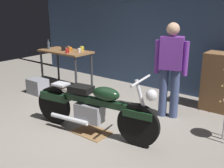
{
  "coord_description": "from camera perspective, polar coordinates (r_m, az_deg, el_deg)",
  "views": [
    {
      "loc": [
        2.67,
        -2.71,
        1.97
      ],
      "look_at": [
        0.04,
        0.7,
        0.65
      ],
      "focal_mm": 42.38,
      "sensor_mm": 36.0,
      "label": 1
    }
  ],
  "objects": [
    {
      "name": "storage_bin",
      "position": [
        6.21,
        -15.74,
        -0.48
      ],
      "size": [
        0.44,
        0.32,
        0.34
      ],
      "primitive_type": "cube",
      "color": "gray",
      "rests_on": "ground_plane"
    },
    {
      "name": "back_wall",
      "position": [
        6.14,
        12.13,
        12.74
      ],
      "size": [
        8.0,
        0.12,
        3.1
      ],
      "primitive_type": "cube",
      "color": "#384C70",
      "rests_on": "ground_plane"
    },
    {
      "name": "motorcycle",
      "position": [
        4.07,
        -4.13,
        -4.93
      ],
      "size": [
        2.18,
        0.69,
        1.0
      ],
      "rotation": [
        0.0,
        0.0,
        0.14
      ],
      "color": "black",
      "rests_on": "ground_plane"
    },
    {
      "name": "workbench",
      "position": [
        6.41,
        -10.0,
        6.14
      ],
      "size": [
        1.3,
        0.64,
        0.9
      ],
      "color": "brown",
      "rests_on": "ground_plane"
    },
    {
      "name": "ground_plane",
      "position": [
        4.28,
        -6.22,
        -10.46
      ],
      "size": [
        12.0,
        12.0,
        0.0
      ],
      "primitive_type": "plane",
      "color": "gray"
    },
    {
      "name": "mug_orange_travel",
      "position": [
        6.28,
        -9.0,
        7.44
      ],
      "size": [
        0.12,
        0.09,
        0.09
      ],
      "color": "orange",
      "rests_on": "workbench"
    },
    {
      "name": "drip_tray",
      "position": [
        4.28,
        -4.33,
        -10.35
      ],
      "size": [
        0.56,
        0.4,
        0.01
      ],
      "primitive_type": "cube",
      "color": "olive",
      "rests_on": "ground_plane"
    },
    {
      "name": "person_standing",
      "position": [
        4.67,
        12.54,
        3.71
      ],
      "size": [
        0.55,
        0.32,
        1.67
      ],
      "rotation": [
        0.0,
        0.0,
        3.44
      ],
      "color": "#414E7A",
      "rests_on": "ground_plane"
    },
    {
      "name": "mug_red_diner",
      "position": [
        6.01,
        -9.65,
        7.04
      ],
      "size": [
        0.11,
        0.07,
        0.1
      ],
      "color": "red",
      "rests_on": "workbench"
    },
    {
      "name": "mug_brown_stoneware",
      "position": [
        6.45,
        -9.38,
        7.66
      ],
      "size": [
        0.11,
        0.08,
        0.09
      ],
      "color": "brown",
      "rests_on": "workbench"
    },
    {
      "name": "mug_white_ceramic",
      "position": [
        6.09,
        -7.07,
        7.24
      ],
      "size": [
        0.1,
        0.07,
        0.09
      ],
      "color": "white",
      "rests_on": "workbench"
    },
    {
      "name": "mug_yellow_tall",
      "position": [
        6.28,
        -6.5,
        7.61
      ],
      "size": [
        0.12,
        0.09,
        0.11
      ],
      "color": "yellow",
      "rests_on": "workbench"
    },
    {
      "name": "bottle",
      "position": [
        6.65,
        -13.54,
        8.14
      ],
      "size": [
        0.06,
        0.06,
        0.24
      ],
      "color": "#3F4C59",
      "rests_on": "workbench"
    },
    {
      "name": "mug_black_matte",
      "position": [
        6.37,
        -10.47,
        7.57
      ],
      "size": [
        0.12,
        0.08,
        0.11
      ],
      "color": "black",
      "rests_on": "workbench"
    }
  ]
}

